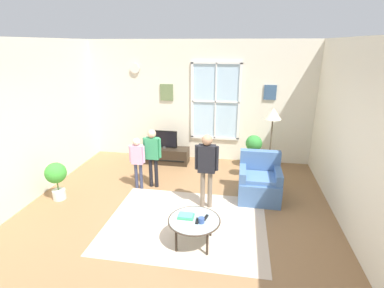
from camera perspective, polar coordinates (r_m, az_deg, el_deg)
name	(u,v)px	position (r m, az deg, el deg)	size (l,w,h in m)	color
ground_plane	(172,220)	(5.13, -3.82, -14.47)	(6.06, 6.37, 0.02)	olive
back_wall	(199,101)	(7.30, 1.40, 8.25)	(5.46, 0.17, 2.91)	silver
side_wall_left	(8,129)	(5.81, -32.05, 2.53)	(0.12, 5.77, 2.91)	silver
side_wall_right	(368,147)	(4.71, 30.94, -0.57)	(0.12, 5.77, 2.91)	silver
area_rug	(186,223)	(5.02, -1.18, -15.06)	(2.59, 2.07, 0.01)	#C6B29E
tv_stand	(165,155)	(7.30, -5.32, -2.18)	(1.18, 0.42, 0.38)	#2D2319
television	(164,139)	(7.16, -5.43, 0.95)	(0.64, 0.08, 0.44)	#4C4C4C
armchair	(259,182)	(5.73, 12.91, -7.25)	(0.76, 0.74, 0.87)	#476B9E
coffee_table	(194,221)	(4.38, 0.42, -14.73)	(0.77, 0.77, 0.41)	#99B2B7
book_stack	(186,216)	(4.42, -1.18, -13.76)	(0.23, 0.18, 0.04)	#3DBC68
cup	(201,220)	(4.29, 1.81, -14.55)	(0.09, 0.09, 0.08)	#334C8C
remote_near_books	(206,218)	(4.40, 2.68, -14.05)	(0.04, 0.14, 0.02)	black
remote_near_cup	(197,221)	(4.33, 1.03, -14.66)	(0.04, 0.14, 0.02)	black
person_black_shirt	(207,163)	(5.08, 2.86, -3.69)	(0.41, 0.19, 1.36)	#726656
person_pink_shirt	(137,158)	(5.91, -10.53, -2.59)	(0.32, 0.15, 1.08)	#333851
person_green_shirt	(153,152)	(5.90, -7.66, -1.48)	(0.37, 0.17, 1.22)	black
potted_plant_by_window	(253,151)	(7.03, 11.80, -1.29)	(0.38, 0.38, 0.80)	silver
potted_plant_corner	(56,176)	(6.04, -24.82, -5.70)	(0.39, 0.39, 0.73)	silver
floor_lamp	(273,122)	(5.93, 15.34, 4.20)	(0.32, 0.32, 1.64)	black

